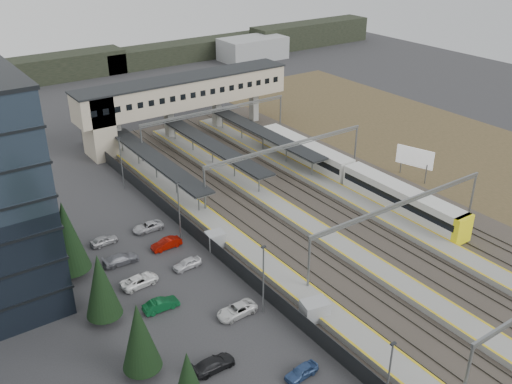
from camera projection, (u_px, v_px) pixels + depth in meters
ground at (278, 254)px, 69.46m from camera, size 220.00×220.00×0.00m
conifer_row at (116, 302)px, 53.18m from camera, size 4.42×49.82×9.50m
car_park at (206, 315)px, 58.16m from camera, size 10.46×44.31×1.29m
lampposts at (216, 239)px, 64.35m from camera, size 0.50×53.25×8.07m
fence at (211, 246)px, 69.35m from camera, size 0.08×90.00×2.00m
relay_cabin_near at (315, 311)px, 57.93m from camera, size 3.05×2.52×2.23m
relay_cabin_far at (215, 240)px, 70.58m from camera, size 2.45×2.13×2.05m
rail_corridor at (311, 215)px, 77.79m from camera, size 34.00×90.00×0.92m
canopies at (212, 145)px, 91.14m from camera, size 23.10×30.00×3.28m
footbridge at (171, 97)px, 100.73m from camera, size 40.40×6.40×11.20m
gantries at (338, 178)px, 75.16m from camera, size 28.40×62.28×7.17m
train at (351, 175)px, 85.12m from camera, size 2.95×40.98×3.71m
billboard at (415, 158)px, 87.65m from camera, size 2.03×5.70×5.06m
scrub_east at (473, 158)px, 96.21m from camera, size 34.00×120.00×0.06m
treeline_far at (138, 59)px, 148.13m from camera, size 170.00×19.00×7.00m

